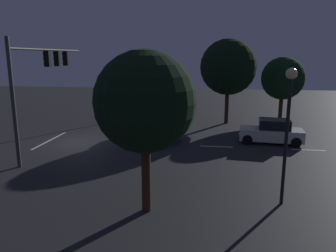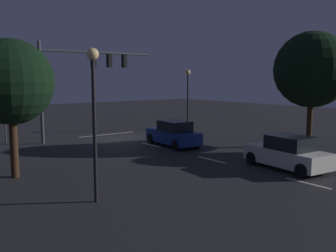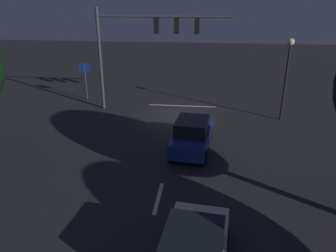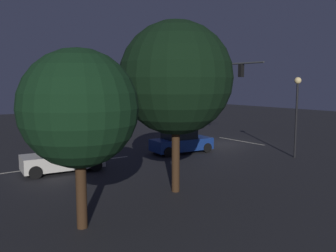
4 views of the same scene
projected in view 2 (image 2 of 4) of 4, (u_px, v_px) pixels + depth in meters
The scene contains 13 objects.
ground_plane at pixel (120, 138), 28.89m from camera, with size 80.00×80.00×0.00m, color #232326.
traffic_signal_assembly at pixel (84, 70), 27.44m from camera, with size 8.98×0.47×7.04m.
lane_dash_far at pixel (150, 145), 25.74m from camera, with size 2.20×0.16×0.01m, color beige.
lane_dash_mid at pixel (211, 160), 21.02m from camera, with size 2.20×0.16×0.01m, color beige.
lane_dash_near at pixel (308, 183), 16.30m from camera, with size 2.20×0.16×0.01m, color beige.
stop_bar at pixel (107, 134), 30.51m from camera, with size 5.00×0.16×0.01m, color beige.
car_approaching at pixel (174, 134), 25.37m from camera, with size 2.25×4.50×1.70m.
car_distant at pixel (288, 153), 18.82m from camera, with size 2.28×4.50×1.70m.
street_lamp_left_kerb at pixel (188, 88), 32.45m from camera, with size 0.44×0.44×5.27m.
street_lamp_right_kerb at pixel (94, 97), 13.38m from camera, with size 0.44×0.44×5.59m.
route_sign at pixel (5, 113), 26.16m from camera, with size 0.90×0.10×2.92m.
tree_right_near at pixel (11, 82), 16.78m from camera, with size 3.86×3.86×6.30m.
tree_left_far at pixel (312, 70), 24.54m from camera, with size 4.98×4.98×7.59m.
Camera 2 is at (14.49, 24.87, 4.53)m, focal length 40.17 mm.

